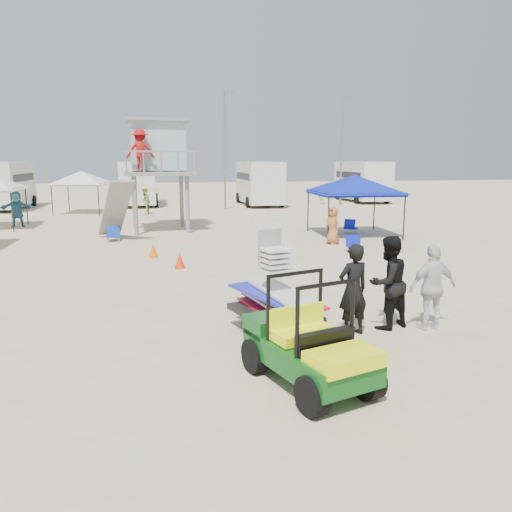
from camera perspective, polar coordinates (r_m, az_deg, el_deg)
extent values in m
plane|color=beige|center=(8.53, 0.58, -12.54)|extent=(140.00, 140.00, 0.00)
cube|color=#0B4C13|center=(7.77, 6.04, -11.16)|extent=(1.72, 2.43, 0.39)
cube|color=#F5FF0D|center=(7.68, 6.08, -9.51)|extent=(1.15, 0.90, 0.21)
cylinder|color=black|center=(7.03, 4.05, -15.40)|extent=(0.41, 0.61, 0.56)
cube|color=black|center=(9.87, 2.11, -6.51)|extent=(1.71, 2.07, 0.11)
cylinder|color=black|center=(9.84, -0.85, -7.83)|extent=(0.32, 0.50, 0.47)
imported|color=black|center=(9.91, 11.02, -3.82)|extent=(0.75, 0.58, 1.82)
imported|color=black|center=(10.46, 14.85, -2.94)|extent=(1.12, 1.00, 1.91)
imported|color=silver|center=(10.66, 19.53, -3.38)|extent=(1.06, 0.51, 1.76)
cylinder|color=gray|center=(23.54, -13.80, 5.61)|extent=(0.19, 0.19, 2.69)
cube|color=gray|center=(24.61, -11.04, 9.28)|extent=(3.44, 3.44, 0.17)
cube|color=#98B8C4|center=(24.93, -11.15, 12.19)|extent=(2.62, 2.32, 2.26)
imported|color=#B20F0F|center=(23.54, -13.27, 11.64)|extent=(1.22, 0.70, 1.89)
cylinder|color=black|center=(21.00, 8.51, 4.24)|extent=(0.06, 0.06, 2.00)
pyramid|color=#0E1F9C|center=(23.03, 11.21, 9.10)|extent=(3.65, 3.65, 0.80)
cube|color=#0E1F9C|center=(23.07, 11.13, 7.11)|extent=(3.65, 3.65, 0.18)
cylinder|color=black|center=(33.05, -21.99, 5.94)|extent=(0.06, 0.06, 1.95)
pyramid|color=silver|center=(34.15, -19.36, 9.15)|extent=(3.51, 3.51, 0.80)
cube|color=silver|center=(34.17, -19.28, 7.81)|extent=(3.51, 3.51, 0.18)
imported|color=#FAFD16|center=(30.12, -12.31, 6.01)|extent=(2.93, 2.92, 1.89)
cone|color=#F42E07|center=(16.03, -8.70, -0.52)|extent=(0.34, 0.34, 0.50)
cone|color=#DD6306|center=(18.02, -11.68, 0.64)|extent=(0.34, 0.34, 0.50)
cube|color=#103BB1|center=(22.01, -16.01, 2.20)|extent=(0.64, 0.61, 0.06)
cube|color=#103BB1|center=(22.22, -15.99, 2.80)|extent=(0.56, 0.29, 0.44)
cylinder|color=#B2B2B7|center=(21.85, -16.61, 1.79)|extent=(0.03, 0.03, 0.20)
cube|color=#0E18A0|center=(18.84, 11.28, 1.00)|extent=(0.65, 0.63, 0.06)
cube|color=#0E18A0|center=(19.03, 11.03, 1.72)|extent=(0.57, 0.31, 0.44)
cylinder|color=#B2B2B7|center=(18.60, 10.87, 0.51)|extent=(0.03, 0.03, 0.20)
cube|color=#1122B8|center=(24.01, 10.80, 3.12)|extent=(0.74, 0.73, 0.06)
cube|color=#1122B8|center=(24.20, 10.60, 3.67)|extent=(0.51, 0.50, 0.44)
cylinder|color=#B2B2B7|center=(23.76, 10.47, 2.76)|extent=(0.03, 0.03, 0.20)
cube|color=silver|center=(39.11, -26.73, 7.36)|extent=(2.50, 6.80, 3.00)
cube|color=black|center=(39.09, -26.78, 8.01)|extent=(2.54, 5.44, 0.50)
cube|color=silver|center=(39.22, -13.25, 8.23)|extent=(2.50, 6.50, 3.00)
cube|color=black|center=(39.21, -13.28, 8.89)|extent=(2.54, 5.20, 0.50)
cylinder|color=black|center=(37.30, -15.20, 5.93)|extent=(0.25, 0.80, 0.80)
cube|color=silver|center=(38.45, 0.33, 8.47)|extent=(2.50, 7.00, 3.00)
cube|color=black|center=(38.44, 0.33, 9.14)|extent=(2.54, 5.60, 0.50)
cylinder|color=black|center=(36.11, -0.92, 6.16)|extent=(0.25, 0.80, 0.80)
cube|color=silver|center=(42.56, 12.02, 8.47)|extent=(2.50, 6.60, 3.00)
cube|color=black|center=(42.55, 12.04, 9.07)|extent=(2.54, 5.28, 0.50)
cylinder|color=black|center=(40.21, 11.47, 6.43)|extent=(0.25, 0.80, 0.80)
cylinder|color=slate|center=(34.97, -3.60, 11.89)|extent=(0.14, 0.14, 8.00)
cylinder|color=slate|center=(38.63, 9.73, 11.66)|extent=(0.14, 0.14, 8.00)
imported|color=#A9D550|center=(39.48, 7.53, 7.14)|extent=(0.55, 0.71, 1.72)
imported|color=teal|center=(28.51, -25.67, 4.87)|extent=(1.79, 0.88, 1.85)
imported|color=#AD6631|center=(20.65, 8.76, 3.49)|extent=(0.75, 0.89, 1.54)
imported|color=#558B53|center=(32.50, -12.57, 6.13)|extent=(0.69, 0.86, 1.66)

